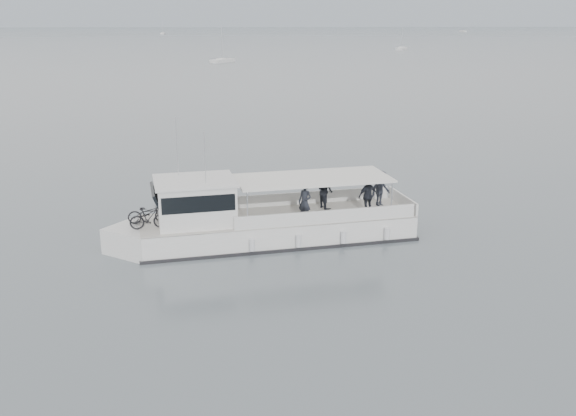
{
  "coord_description": "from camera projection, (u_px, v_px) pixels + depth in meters",
  "views": [
    {
      "loc": [
        -5.92,
        -30.24,
        10.54
      ],
      "look_at": [
        -4.27,
        -0.83,
        1.6
      ],
      "focal_mm": 40.0,
      "sensor_mm": 36.0,
      "label": 1
    }
  ],
  "objects": [
    {
      "name": "headland",
      "position": [
        257.0,
        10.0,
        563.23
      ],
      "size": [
        1400.0,
        90.0,
        28.0
      ],
      "primitive_type": "cube",
      "color": "#939EA8",
      "rests_on": "ground"
    },
    {
      "name": "ground",
      "position": [
        372.0,
        232.0,
        32.27
      ],
      "size": [
        1400.0,
        1400.0,
        0.0
      ],
      "primitive_type": "plane",
      "color": "slate",
      "rests_on": "ground"
    },
    {
      "name": "tour_boat",
      "position": [
        251.0,
        222.0,
        30.62
      ],
      "size": [
        14.97,
        5.97,
        6.24
      ],
      "rotation": [
        0.0,
        0.0,
        0.18
      ],
      "color": "white",
      "rests_on": "ground"
    },
    {
      "name": "moored_fleet",
      "position": [
        292.0,
        45.0,
        217.32
      ],
      "size": [
        404.43,
        338.4,
        9.16
      ],
      "color": "white",
      "rests_on": "ground"
    }
  ]
}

